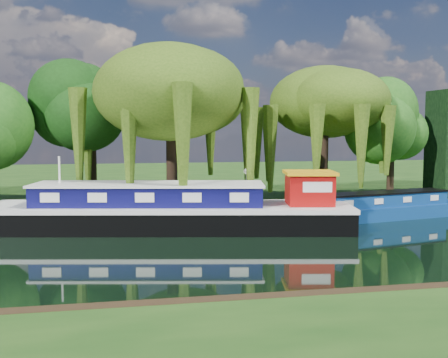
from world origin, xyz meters
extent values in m
plane|color=black|center=(0.00, 0.00, 0.00)|extent=(120.00, 120.00, 0.00)
cube|color=#183E11|center=(0.00, 34.00, 0.23)|extent=(120.00, 52.00, 0.45)
cube|color=black|center=(-4.94, 6.15, 0.50)|extent=(20.38, 8.15, 1.33)
cube|color=silver|center=(-4.94, 6.15, 1.27)|extent=(20.51, 8.26, 0.24)
cube|color=#0D0C47|center=(-6.02, 6.37, 1.93)|extent=(12.72, 5.49, 1.05)
cube|color=silver|center=(-6.02, 6.37, 2.52)|extent=(12.98, 5.75, 0.13)
cube|color=#920B0A|center=(2.66, 4.67, 2.23)|extent=(2.85, 2.85, 1.66)
cube|color=#EAA310|center=(2.66, 4.67, 3.15)|extent=(3.18, 3.18, 0.18)
cylinder|color=silver|center=(-10.80, 7.30, 2.73)|extent=(0.11, 0.11, 2.65)
cube|color=navy|center=(8.52, 7.30, 0.34)|extent=(12.57, 4.68, 0.93)
cube|color=navy|center=(8.52, 7.30, 1.19)|extent=(8.82, 3.38, 0.78)
cube|color=black|center=(8.52, 7.30, 1.63)|extent=(8.94, 3.50, 0.10)
cube|color=silver|center=(5.51, 5.82, 1.23)|extent=(0.62, 0.18, 0.33)
cube|color=silver|center=(7.63, 6.29, 1.23)|extent=(0.62, 0.18, 0.33)
cube|color=silver|center=(9.76, 6.75, 1.23)|extent=(0.62, 0.18, 0.33)
cube|color=silver|center=(11.88, 7.22, 1.23)|extent=(0.62, 0.18, 0.33)
cylinder|color=black|center=(-4.28, 10.61, 3.38)|extent=(0.76, 0.76, 5.86)
ellipsoid|color=#304F11|center=(-4.28, 10.61, 7.62)|extent=(8.19, 8.19, 5.29)
cylinder|color=black|center=(6.59, 12.72, 3.06)|extent=(0.74, 0.74, 5.22)
ellipsoid|color=#304F11|center=(6.59, 12.72, 6.83)|extent=(7.13, 7.13, 4.61)
cylinder|color=black|center=(-9.31, 15.04, 3.85)|extent=(0.64, 0.64, 6.79)
ellipsoid|color=black|center=(-9.31, 15.04, 6.63)|extent=(5.43, 5.43, 5.43)
cylinder|color=black|center=(12.20, 13.59, 3.35)|extent=(0.55, 0.55, 5.79)
ellipsoid|color=#1B4F13|center=(12.20, 13.59, 5.72)|extent=(4.63, 4.63, 4.63)
cylinder|color=silver|center=(0.50, 10.50, 1.55)|extent=(0.10, 0.10, 2.20)
sphere|color=white|center=(0.50, 10.50, 2.83)|extent=(0.36, 0.36, 0.36)
cylinder|color=silver|center=(-10.00, 8.40, 0.95)|extent=(0.16, 0.16, 1.00)
cylinder|color=silver|center=(-4.00, 8.40, 0.95)|extent=(0.16, 0.16, 1.00)
cylinder|color=silver|center=(3.00, 8.40, 0.95)|extent=(0.16, 0.16, 1.00)
cylinder|color=silver|center=(9.00, 8.40, 0.95)|extent=(0.16, 0.16, 1.00)
camera|label=1|loc=(-7.98, -24.44, 5.54)|focal=45.00mm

